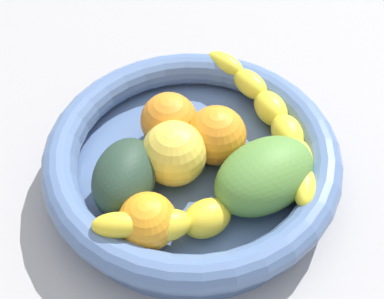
% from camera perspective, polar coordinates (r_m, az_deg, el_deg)
% --- Properties ---
extents(kitchen_counter, '(1.20, 1.20, 0.03)m').
position_cam_1_polar(kitchen_counter, '(0.65, -0.00, -3.96)').
color(kitchen_counter, '#989697').
rests_on(kitchen_counter, ground).
extents(fruit_bowl, '(0.32, 0.32, 0.06)m').
position_cam_1_polar(fruit_bowl, '(0.62, -0.00, -1.32)').
color(fruit_bowl, '#4F6998').
rests_on(fruit_bowl, kitchen_counter).
extents(banana_draped_left, '(0.13, 0.19, 0.05)m').
position_cam_1_polar(banana_draped_left, '(0.55, 1.14, -5.86)').
color(banana_draped_left, yellow).
rests_on(banana_draped_left, fruit_bowl).
extents(banana_draped_right, '(0.21, 0.17, 0.04)m').
position_cam_1_polar(banana_draped_right, '(0.64, 8.25, 3.02)').
color(banana_draped_right, yellow).
rests_on(banana_draped_right, fruit_bowl).
extents(orange_front, '(0.06, 0.06, 0.06)m').
position_cam_1_polar(orange_front, '(0.55, -4.55, -7.32)').
color(orange_front, orange).
rests_on(orange_front, fruit_bowl).
extents(orange_mid_left, '(0.07, 0.07, 0.07)m').
position_cam_1_polar(orange_mid_left, '(0.61, 2.50, 1.45)').
color(orange_mid_left, orange).
rests_on(orange_mid_left, fruit_bowl).
extents(orange_mid_right, '(0.06, 0.06, 0.06)m').
position_cam_1_polar(orange_mid_right, '(0.63, -2.35, 2.93)').
color(orange_mid_right, orange).
rests_on(orange_mid_right, fruit_bowl).
extents(avocado_dark, '(0.09, 0.11, 0.06)m').
position_cam_1_polar(avocado_dark, '(0.58, -6.86, -2.77)').
color(avocado_dark, '#233A2C').
rests_on(avocado_dark, fruit_bowl).
extents(mango_green, '(0.12, 0.14, 0.07)m').
position_cam_1_polar(mango_green, '(0.58, 7.38, -2.64)').
color(mango_green, '#518237').
rests_on(mango_green, fruit_bowl).
extents(apple_yellow, '(0.07, 0.07, 0.07)m').
position_cam_1_polar(apple_yellow, '(0.59, -1.85, -0.41)').
color(apple_yellow, yellow).
rests_on(apple_yellow, fruit_bowl).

